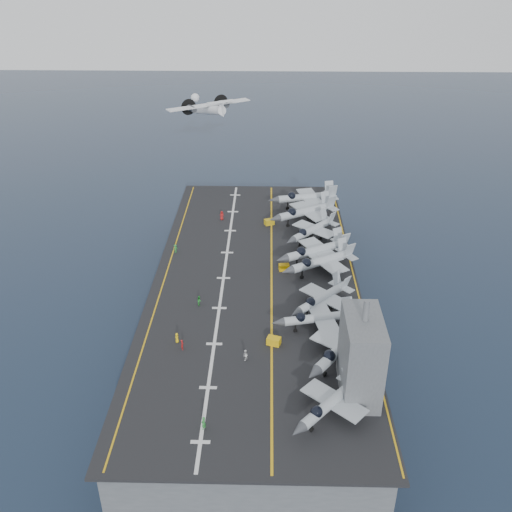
{
  "coord_description": "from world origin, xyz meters",
  "views": [
    {
      "loc": [
        2.19,
        -91.27,
        65.55
      ],
      "look_at": [
        0.0,
        4.0,
        13.0
      ],
      "focal_mm": 40.0,
      "sensor_mm": 36.0,
      "label": 1
    }
  ],
  "objects_px": {
    "island_superstructure": "(362,348)",
    "transport_plane": "(209,110)",
    "fighter_jet_0": "(331,402)",
    "tow_cart_a": "(274,341)"
  },
  "relations": [
    {
      "from": "fighter_jet_0",
      "to": "tow_cart_a",
      "type": "relative_size",
      "value": 6.81
    },
    {
      "from": "tow_cart_a",
      "to": "transport_plane",
      "type": "relative_size",
      "value": 0.09
    },
    {
      "from": "tow_cart_a",
      "to": "fighter_jet_0",
      "type": "bearing_deg",
      "value": -64.1
    },
    {
      "from": "transport_plane",
      "to": "island_superstructure",
      "type": "bearing_deg",
      "value": -71.19
    },
    {
      "from": "fighter_jet_0",
      "to": "tow_cart_a",
      "type": "xyz_separation_m",
      "value": [
        -7.37,
        15.18,
        -1.76
      ]
    },
    {
      "from": "island_superstructure",
      "to": "fighter_jet_0",
      "type": "relative_size",
      "value": 0.92
    },
    {
      "from": "island_superstructure",
      "to": "transport_plane",
      "type": "height_order",
      "value": "transport_plane"
    },
    {
      "from": "tow_cart_a",
      "to": "transport_plane",
      "type": "bearing_deg",
      "value": 102.74
    },
    {
      "from": "island_superstructure",
      "to": "transport_plane",
      "type": "relative_size",
      "value": 0.56
    },
    {
      "from": "fighter_jet_0",
      "to": "tow_cart_a",
      "type": "bearing_deg",
      "value": 115.9
    }
  ]
}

